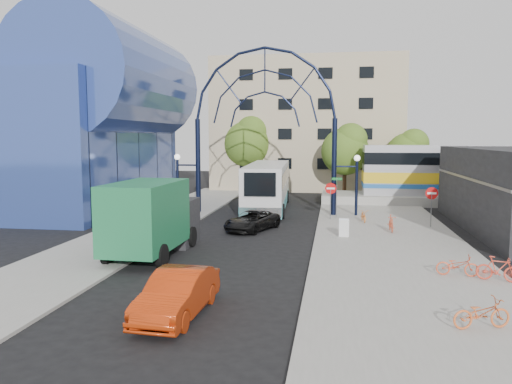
% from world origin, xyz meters
% --- Properties ---
extents(ground, '(120.00, 120.00, 0.00)m').
position_xyz_m(ground, '(0.00, 0.00, 0.00)').
color(ground, black).
rests_on(ground, ground).
extents(sidewalk_east, '(8.00, 56.00, 0.12)m').
position_xyz_m(sidewalk_east, '(8.00, 4.00, 0.06)').
color(sidewalk_east, gray).
rests_on(sidewalk_east, ground).
extents(plaza_west, '(5.00, 50.00, 0.12)m').
position_xyz_m(plaza_west, '(-6.50, 6.00, 0.06)').
color(plaza_west, gray).
rests_on(plaza_west, ground).
extents(gateway_arch, '(13.64, 0.44, 12.10)m').
position_xyz_m(gateway_arch, '(0.00, 14.00, 8.56)').
color(gateway_arch, black).
rests_on(gateway_arch, ground).
extents(stop_sign, '(0.80, 0.07, 2.50)m').
position_xyz_m(stop_sign, '(4.80, 12.00, 1.99)').
color(stop_sign, slate).
rests_on(stop_sign, sidewalk_east).
extents(do_not_enter_sign, '(0.76, 0.07, 2.48)m').
position_xyz_m(do_not_enter_sign, '(11.00, 10.00, 1.98)').
color(do_not_enter_sign, slate).
rests_on(do_not_enter_sign, sidewalk_east).
extents(street_name_sign, '(0.70, 0.70, 2.80)m').
position_xyz_m(street_name_sign, '(5.20, 12.60, 2.13)').
color(street_name_sign, slate).
rests_on(street_name_sign, sidewalk_east).
extents(sandwich_board, '(0.55, 0.61, 0.99)m').
position_xyz_m(sandwich_board, '(5.60, 5.98, 0.74)').
color(sandwich_board, white).
rests_on(sandwich_board, sidewalk_east).
extents(transit_hall, '(16.50, 18.00, 14.50)m').
position_xyz_m(transit_hall, '(-15.30, 15.00, 6.70)').
color(transit_hall, '#304895').
rests_on(transit_hall, ground).
extents(apartment_block, '(20.00, 12.10, 14.00)m').
position_xyz_m(apartment_block, '(2.00, 34.97, 7.00)').
color(apartment_block, tan).
rests_on(apartment_block, ground).
extents(tree_north_a, '(4.48, 4.48, 7.00)m').
position_xyz_m(tree_north_a, '(6.12, 25.93, 4.61)').
color(tree_north_a, '#382314').
rests_on(tree_north_a, ground).
extents(tree_north_b, '(5.12, 5.12, 8.00)m').
position_xyz_m(tree_north_b, '(-3.88, 29.93, 5.27)').
color(tree_north_b, '#382314').
rests_on(tree_north_b, ground).
extents(tree_north_c, '(4.16, 4.16, 6.50)m').
position_xyz_m(tree_north_c, '(12.12, 27.93, 4.28)').
color(tree_north_c, '#382314').
rests_on(tree_north_c, ground).
extents(city_bus, '(3.65, 13.18, 3.58)m').
position_xyz_m(city_bus, '(-0.18, 16.98, 1.87)').
color(city_bus, silver).
rests_on(city_bus, ground).
extents(green_truck, '(2.91, 7.21, 3.61)m').
position_xyz_m(green_truck, '(-3.56, 0.71, 1.80)').
color(green_truck, black).
rests_on(green_truck, ground).
extents(black_suv, '(3.40, 4.72, 1.19)m').
position_xyz_m(black_suv, '(0.11, 7.70, 0.60)').
color(black_suv, black).
rests_on(black_suv, ground).
extents(red_sedan, '(1.78, 4.49, 1.45)m').
position_xyz_m(red_sedan, '(0.16, -7.14, 0.73)').
color(red_sedan, '#B42F0B').
rests_on(red_sedan, ground).
extents(bike_near_a, '(0.69, 1.58, 0.81)m').
position_xyz_m(bike_near_a, '(6.98, 11.29, 0.52)').
color(bike_near_a, orange).
rests_on(bike_near_a, sidewalk_east).
extents(bike_near_b, '(0.50, 1.63, 0.97)m').
position_xyz_m(bike_near_b, '(8.38, 8.00, 0.61)').
color(bike_near_b, '#DE4E2C').
rests_on(bike_near_b, sidewalk_east).
extents(bike_far_a, '(1.67, 0.73, 0.85)m').
position_xyz_m(bike_far_a, '(9.96, -1.35, 0.55)').
color(bike_far_a, '#DE4F2C').
rests_on(bike_far_a, sidewalk_east).
extents(bike_far_b, '(1.68, 0.91, 0.97)m').
position_xyz_m(bike_far_b, '(11.34, -1.90, 0.60)').
color(bike_far_b, '#DA412B').
rests_on(bike_far_b, sidewalk_east).
extents(bike_far_c, '(1.84, 1.07, 0.91)m').
position_xyz_m(bike_far_c, '(9.31, -7.08, 0.58)').
color(bike_far_c, '#D7602B').
rests_on(bike_far_c, sidewalk_east).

